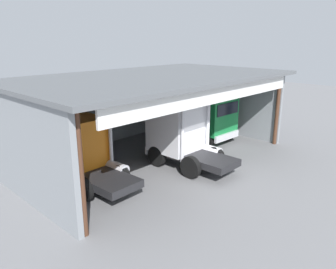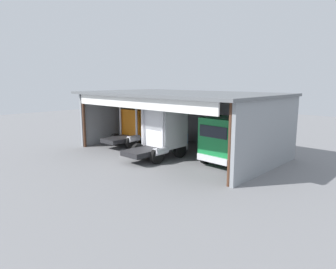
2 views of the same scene
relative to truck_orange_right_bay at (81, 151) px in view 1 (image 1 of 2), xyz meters
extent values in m
plane|color=slate|center=(4.96, -4.03, -1.69)|extent=(80.00, 80.00, 0.00)
cube|color=gray|center=(4.96, 4.65, 0.65)|extent=(15.29, 0.24, 4.69)
cube|color=gray|center=(-2.68, 0.31, 0.65)|extent=(0.24, 8.68, 4.69)
cube|color=gray|center=(12.61, 0.31, 0.65)|extent=(0.24, 8.68, 4.69)
cube|color=slate|center=(4.96, 0.00, 3.10)|extent=(15.89, 9.31, 0.20)
cylinder|color=#4C2D1E|center=(-2.43, -3.88, 0.65)|extent=(0.24, 0.24, 4.69)
cylinder|color=#4C2D1E|center=(12.36, -3.88, 0.65)|extent=(0.24, 0.24, 4.69)
cube|color=white|center=(4.96, -4.28, 2.65)|extent=(13.76, 0.12, 0.90)
cube|color=orange|center=(-0.03, 0.34, 0.32)|extent=(2.47, 2.30, 2.44)
cube|color=black|center=(-0.07, 1.48, 0.75)|extent=(2.04, 0.12, 0.73)
cube|color=silver|center=(-0.07, 1.51, -1.00)|extent=(2.29, 0.23, 0.44)
cube|color=#232326|center=(0.03, -1.60, -0.97)|extent=(1.91, 3.58, 0.36)
cylinder|color=silver|center=(-1.08, -0.95, 0.37)|extent=(0.18, 0.18, 3.04)
cylinder|color=silver|center=(1.09, -0.88, 0.37)|extent=(0.18, 0.18, 3.04)
cylinder|color=silver|center=(1.10, -1.26, -0.85)|extent=(0.60, 1.22, 0.56)
cylinder|color=black|center=(-1.10, 0.76, -1.15)|extent=(0.33, 1.09, 1.08)
cylinder|color=black|center=(1.00, 0.82, -1.15)|extent=(0.33, 1.09, 1.08)
cylinder|color=black|center=(-1.03, -1.63, -1.15)|extent=(0.33, 1.09, 1.08)
cylinder|color=black|center=(1.08, -1.56, -1.15)|extent=(0.33, 1.09, 1.08)
cube|color=white|center=(5.13, -1.46, 0.57)|extent=(2.40, 2.46, 2.87)
cube|color=black|center=(5.13, -0.22, 1.07)|extent=(2.03, 0.07, 0.86)
cube|color=silver|center=(5.13, -0.19, -0.96)|extent=(2.27, 0.17, 0.44)
cube|color=#232326|center=(5.14, -3.39, -0.93)|extent=(1.80, 3.51, 0.36)
cylinder|color=silver|center=(4.06, -2.84, 0.47)|extent=(0.18, 0.18, 3.17)
cylinder|color=silver|center=(6.21, -2.84, 0.47)|extent=(0.18, 0.18, 3.17)
cylinder|color=silver|center=(6.21, -3.09, -0.81)|extent=(0.56, 1.20, 0.56)
cylinder|color=black|center=(4.09, -0.98, -1.11)|extent=(0.30, 1.16, 1.15)
cylinder|color=black|center=(6.18, -0.97, -1.11)|extent=(0.30, 1.16, 1.15)
cylinder|color=black|center=(4.09, -3.40, -1.11)|extent=(0.30, 1.16, 1.15)
cylinder|color=black|center=(6.18, -3.39, -1.11)|extent=(0.30, 1.16, 1.15)
cube|color=#197F3D|center=(9.78, -0.57, 0.36)|extent=(2.67, 2.46, 2.57)
cube|color=black|center=(9.73, -1.77, 0.81)|extent=(2.20, 0.15, 0.77)
cube|color=silver|center=(9.73, -1.80, -1.03)|extent=(2.46, 0.26, 0.44)
cube|color=#232326|center=(9.86, 1.52, -1.00)|extent=(2.08, 3.87, 0.36)
cylinder|color=silver|center=(11.00, 0.71, 0.23)|extent=(0.18, 0.18, 2.81)
cylinder|color=silver|center=(8.67, 0.80, 0.23)|extent=(0.18, 0.18, 2.81)
cylinder|color=silver|center=(8.69, 1.26, -0.88)|extent=(0.61, 1.22, 0.56)
cylinder|color=black|center=(10.90, -1.09, -1.18)|extent=(0.34, 1.04, 1.03)
cylinder|color=black|center=(8.62, -1.00, -1.18)|extent=(0.34, 1.04, 1.03)
cylinder|color=black|center=(11.00, 1.47, -1.18)|extent=(0.34, 1.04, 1.03)
cylinder|color=black|center=(8.72, 1.56, -1.18)|extent=(0.34, 1.04, 1.03)
cylinder|color=#B21E19|center=(2.95, 3.23, -1.25)|extent=(0.58, 0.58, 0.89)
cube|color=#1E59A5|center=(3.21, 2.75, -1.19)|extent=(0.90, 0.60, 1.00)
camera|label=1|loc=(-7.91, -13.19, 5.13)|focal=35.09mm
camera|label=2|loc=(20.96, -17.90, 4.11)|focal=32.38mm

